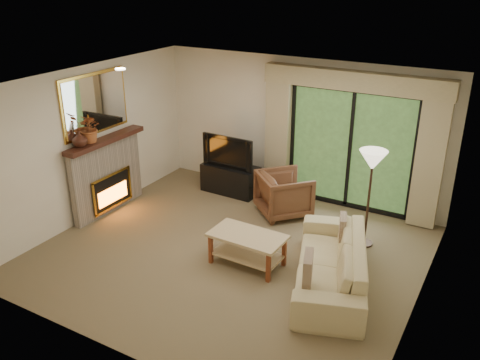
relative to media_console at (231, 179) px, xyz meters
The scene contains 22 objects.
floor 2.28m from the media_console, 59.55° to the right, with size 5.50×5.50×0.00m, color brown.
ceiling 3.25m from the media_console, 59.55° to the right, with size 5.50×5.50×0.00m, color white.
wall_back 1.63m from the media_console, 25.63° to the left, with size 5.00×5.00×0.00m, color beige.
wall_front 4.71m from the media_console, 75.55° to the right, with size 5.00×5.00×0.00m, color beige.
wall_left 2.73m from the media_console, 129.43° to the right, with size 5.00×5.00×0.00m, color beige.
wall_right 4.48m from the media_console, 26.59° to the right, with size 5.00×5.00×0.00m, color beige.
fireplace 2.33m from the media_console, 130.29° to the right, with size 0.24×1.70×1.37m, color gray, non-canonical shape.
mirror 2.89m from the media_console, 131.87° to the right, with size 0.07×1.45×1.02m, color gold, non-canonical shape.
sliding_door 2.35m from the media_console, 13.11° to the left, with size 2.26×0.10×2.16m, color black, non-canonical shape.
curtain_left 1.28m from the media_console, 26.09° to the left, with size 0.45×0.18×2.35m, color tan.
curtain_right 3.64m from the media_console, ahead, with size 0.45×0.18×2.35m, color tan.
cornice 2.99m from the media_console, 10.81° to the left, with size 3.20×0.24×0.32m, color tan.
media_console is the anchor object (origin of this frame).
tv 0.58m from the media_console, 90.00° to the left, with size 1.06×0.14×0.61m, color black.
armchair 1.35m from the media_console, 15.26° to the right, with size 0.83×0.85×0.77m, color brown.
sofa 3.38m from the media_console, 35.55° to the right, with size 2.28×0.89×0.67m, color tan.
pillow_near 3.76m from the media_console, 44.43° to the right, with size 0.11×0.41×0.41m, color brown.
pillow_far 2.99m from the media_console, 26.09° to the right, with size 0.09×0.35×0.35m, color brown.
coffee_table 2.60m from the media_console, 54.01° to the right, with size 1.09×0.60×0.49m, color tan, non-canonical shape.
floor_lamp 2.98m from the media_console, 13.36° to the right, with size 0.42×0.42×1.57m, color beige, non-canonical shape.
vase 2.97m from the media_console, 122.75° to the right, with size 0.25×0.25×0.26m, color #391B12.
branches 2.84m from the media_console, 125.80° to the right, with size 0.44×0.38×0.49m, color #A7572B.
Camera 1 is at (3.46, -5.79, 4.08)m, focal length 38.00 mm.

